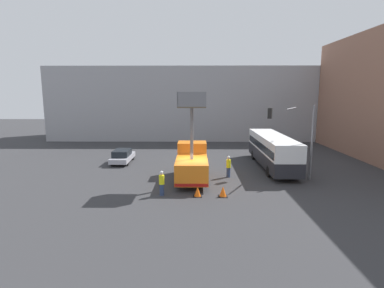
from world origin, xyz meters
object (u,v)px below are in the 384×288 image
(city_bus, at_px, (272,149))
(parked_car_curbside, at_px, (122,156))
(road_worker_near_truck, at_px, (162,183))
(traffic_cone_near_truck, at_px, (223,192))
(road_worker_directing, at_px, (228,167))
(utility_truck, at_px, (192,162))
(traffic_light_pole, at_px, (296,129))
(traffic_cone_mid_road, at_px, (198,192))

(city_bus, xyz_separation_m, parked_car_curbside, (-14.91, 1.71, -1.11))
(road_worker_near_truck, bearing_deg, city_bus, -28.84)
(city_bus, xyz_separation_m, traffic_cone_near_truck, (-5.48, -8.47, -1.46))
(road_worker_directing, bearing_deg, traffic_cone_near_truck, -80.58)
(road_worker_near_truck, relative_size, road_worker_directing, 0.95)
(city_bus, height_order, road_worker_near_truck, city_bus)
(traffic_cone_near_truck, bearing_deg, road_worker_directing, 79.51)
(utility_truck, bearing_deg, traffic_light_pole, 6.69)
(traffic_cone_near_truck, height_order, parked_car_curbside, parked_car_curbside)
(traffic_light_pole, relative_size, traffic_cone_near_truck, 8.39)
(city_bus, relative_size, traffic_cone_near_truck, 15.39)
(city_bus, height_order, road_worker_directing, city_bus)
(utility_truck, distance_m, road_worker_directing, 3.32)
(city_bus, bearing_deg, traffic_cone_near_truck, 135.26)
(road_worker_directing, relative_size, parked_car_curbside, 0.43)
(road_worker_near_truck, bearing_deg, road_worker_directing, -27.07)
(traffic_light_pole, xyz_separation_m, traffic_cone_mid_road, (-8.23, -4.91, -3.83))
(traffic_light_pole, bearing_deg, traffic_cone_mid_road, -149.17)
(road_worker_directing, relative_size, traffic_cone_mid_road, 2.66)
(road_worker_near_truck, height_order, traffic_cone_mid_road, road_worker_near_truck)
(road_worker_near_truck, relative_size, traffic_cone_near_truck, 2.42)
(utility_truck, relative_size, road_worker_near_truck, 4.06)
(utility_truck, xyz_separation_m, road_worker_directing, (3.10, 0.99, -0.65))
(road_worker_near_truck, relative_size, parked_car_curbside, 0.41)
(parked_car_curbside, bearing_deg, city_bus, -6.55)
(utility_truck, height_order, traffic_cone_mid_road, utility_truck)
(traffic_cone_near_truck, xyz_separation_m, traffic_cone_mid_road, (-1.76, -0.01, -0.02))
(traffic_cone_mid_road, bearing_deg, traffic_cone_near_truck, 0.18)
(traffic_cone_mid_road, xyz_separation_m, parked_car_curbside, (-7.67, 10.19, 0.37))
(utility_truck, bearing_deg, traffic_cone_mid_road, -83.59)
(utility_truck, xyz_separation_m, traffic_cone_near_truck, (2.19, -3.89, -1.24))
(city_bus, distance_m, traffic_light_pole, 4.38)
(utility_truck, bearing_deg, road_worker_directing, 17.77)
(city_bus, distance_m, traffic_cone_near_truck, 10.20)
(city_bus, bearing_deg, parked_car_curbside, 71.64)
(road_worker_directing, xyz_separation_m, parked_car_curbside, (-10.33, 5.30, -0.23))
(road_worker_near_truck, xyz_separation_m, traffic_cone_mid_road, (2.50, -0.24, -0.55))
(traffic_light_pole, relative_size, traffic_cone_mid_road, 8.80)
(traffic_cone_near_truck, bearing_deg, city_bus, 57.08)
(traffic_cone_near_truck, relative_size, traffic_cone_mid_road, 1.05)
(utility_truck, relative_size, parked_car_curbside, 1.65)
(traffic_cone_near_truck, distance_m, parked_car_curbside, 13.88)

